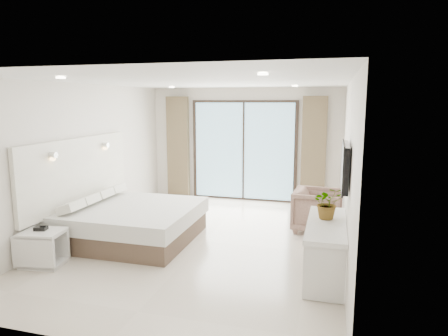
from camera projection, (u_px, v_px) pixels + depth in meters
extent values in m
plane|color=beige|center=(204.00, 241.00, 6.88)|extent=(6.20, 6.20, 0.00)
cube|color=silver|center=(244.00, 145.00, 9.60)|extent=(4.60, 0.02, 2.70)
cube|color=silver|center=(98.00, 214.00, 3.71)|extent=(4.60, 0.02, 2.70)
cube|color=silver|center=(84.00, 159.00, 7.26)|extent=(0.02, 6.20, 2.70)
cube|color=silver|center=(347.00, 170.00, 6.05)|extent=(0.02, 6.20, 2.70)
cube|color=white|center=(203.00, 81.00, 6.43)|extent=(4.60, 6.20, 0.02)
cube|color=white|center=(79.00, 172.00, 7.05)|extent=(0.08, 3.00, 1.20)
cube|color=black|center=(346.00, 166.00, 5.20)|extent=(0.06, 1.00, 0.58)
cube|color=black|center=(343.00, 166.00, 5.21)|extent=(0.02, 1.04, 0.62)
cube|color=black|center=(244.00, 151.00, 9.60)|extent=(2.56, 0.04, 2.42)
cube|color=#99D6F6|center=(243.00, 151.00, 9.57)|extent=(2.40, 0.01, 2.30)
cube|color=brown|center=(178.00, 147.00, 9.92)|extent=(0.55, 0.14, 2.50)
cube|color=brown|center=(314.00, 152.00, 9.05)|extent=(0.55, 0.14, 2.50)
cylinder|color=white|center=(61.00, 78.00, 5.07)|extent=(0.12, 0.12, 0.02)
cylinder|color=white|center=(263.00, 74.00, 4.38)|extent=(0.12, 0.12, 0.02)
cylinder|color=white|center=(172.00, 87.00, 8.49)|extent=(0.12, 0.12, 0.02)
cylinder|color=white|center=(295.00, 86.00, 7.80)|extent=(0.12, 0.12, 0.02)
cube|color=brown|center=(133.00, 230.00, 6.95)|extent=(2.05, 1.94, 0.33)
cube|color=white|center=(132.00, 214.00, 6.90)|extent=(2.13, 2.03, 0.27)
cube|color=white|center=(71.00, 209.00, 6.42)|extent=(0.28, 0.41, 0.14)
cube|color=white|center=(87.00, 203.00, 6.84)|extent=(0.28, 0.41, 0.14)
cube|color=white|center=(102.00, 197.00, 7.27)|extent=(0.28, 0.41, 0.14)
cube|color=white|center=(115.00, 192.00, 7.69)|extent=(0.28, 0.41, 0.14)
cube|color=silver|center=(42.00, 233.00, 5.80)|extent=(0.63, 0.55, 0.05)
cube|color=silver|center=(45.00, 263.00, 5.88)|extent=(0.63, 0.55, 0.05)
cube|color=silver|center=(33.00, 253.00, 5.64)|extent=(0.57, 0.14, 0.47)
cube|color=silver|center=(53.00, 243.00, 6.04)|extent=(0.57, 0.14, 0.47)
cube|color=black|center=(41.00, 228.00, 5.83)|extent=(0.20, 0.17, 0.06)
cube|color=silver|center=(327.00, 224.00, 5.39)|extent=(0.51, 1.64, 0.06)
cube|color=silver|center=(324.00, 274.00, 4.75)|extent=(0.49, 0.06, 0.71)
cube|color=silver|center=(327.00, 234.00, 6.16)|extent=(0.49, 0.06, 0.71)
imported|color=#33662D|center=(328.00, 206.00, 5.53)|extent=(0.54, 0.57, 0.35)
imported|color=#937060|center=(318.00, 208.00, 7.37)|extent=(0.85, 0.90, 0.86)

